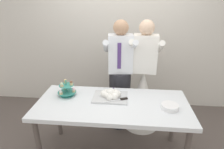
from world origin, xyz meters
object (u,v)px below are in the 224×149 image
plate_stack (170,107)px  person_groom (120,83)px  dessert_table (112,108)px  person_bride (142,92)px  main_cake_tray (111,95)px  cupcake_stand (67,90)px

plate_stack → person_groom: person_groom is taller
dessert_table → person_groom: size_ratio=1.08×
dessert_table → plate_stack: 0.66m
dessert_table → person_bride: 0.79m
main_cake_tray → person_groom: (0.09, 0.53, -0.07)m
dessert_table → person_groom: bearing=85.0°
cupcake_stand → main_cake_tray: (0.56, -0.02, -0.04)m
plate_stack → person_bride: person_bride is taller
main_cake_tray → cupcake_stand: bearing=177.6°
person_groom → cupcake_stand: bearing=-142.1°
cupcake_stand → person_bride: size_ratio=0.14×
person_groom → dessert_table: bearing=-95.0°
plate_stack → person_bride: (-0.25, 0.74, -0.22)m
dessert_table → person_bride: person_bride is taller
person_groom → person_bride: same height
plate_stack → person_groom: size_ratio=0.12×
cupcake_stand → plate_stack: (1.24, -0.20, -0.05)m
cupcake_stand → plate_stack: bearing=-9.3°
cupcake_stand → person_groom: 0.82m
cupcake_stand → main_cake_tray: size_ratio=0.54×
dessert_table → cupcake_stand: cupcake_stand is taller
cupcake_stand → plate_stack: 1.26m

